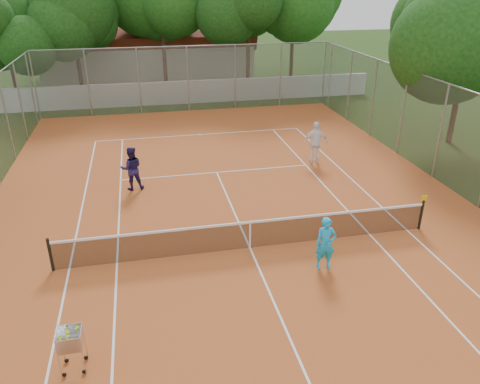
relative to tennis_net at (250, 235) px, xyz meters
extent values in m
plane|color=#1B320D|center=(0.00, 0.00, -0.51)|extent=(120.00, 120.00, 0.00)
cube|color=#B45423|center=(0.00, 0.00, -0.50)|extent=(18.00, 34.00, 0.02)
cube|color=white|center=(0.00, 0.00, -0.49)|extent=(10.98, 23.78, 0.01)
cube|color=black|center=(0.00, 0.00, 0.00)|extent=(11.88, 0.10, 0.98)
cube|color=slate|center=(0.00, 0.00, 1.49)|extent=(18.00, 34.00, 4.00)
cube|color=silver|center=(0.00, 19.00, 0.24)|extent=(26.00, 0.30, 1.50)
cube|color=beige|center=(-2.00, 29.00, 1.69)|extent=(16.40, 9.00, 4.40)
cube|color=#10380E|center=(0.00, 22.00, 4.49)|extent=(29.00, 19.00, 10.00)
imported|color=#1BAAE9|center=(1.89, -1.52, 0.33)|extent=(0.64, 0.46, 1.64)
imported|color=#21194C|center=(-3.58, 5.40, 0.40)|extent=(0.91, 0.73, 1.78)
imported|color=white|center=(4.65, 6.70, 0.47)|extent=(1.20, 0.73, 1.92)
cube|color=#B8B8BF|center=(-4.91, -4.07, 0.07)|extent=(0.60, 0.60, 1.12)
camera|label=1|loc=(-2.97, -12.38, 7.39)|focal=35.00mm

